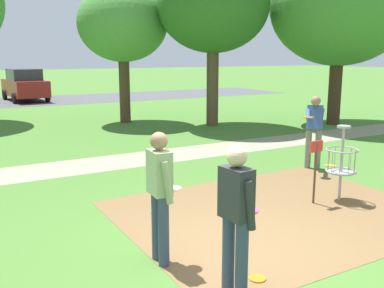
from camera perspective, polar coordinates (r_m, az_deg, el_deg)
The scene contains 15 objects.
ground_plane at distance 6.01m, azimuth 5.81°, elevation -14.53°, with size 160.00×160.00×0.00m, color #47752D.
dirt_tee_pad at distance 7.71m, azimuth 10.88°, elevation -8.62°, with size 5.19×4.11×0.01m, color brown.
disc_golf_basket at distance 8.38m, azimuth 18.53°, elevation -2.04°, with size 0.98×0.58×1.39m.
player_foreground_watching at distance 4.75m, azimuth 5.73°, elevation -9.03°, with size 0.42×0.48×1.71m.
player_throwing at distance 10.58m, azimuth 15.58°, elevation 2.13°, with size 1.06×0.68×1.71m.
player_waiting_left at distance 5.53m, azimuth -4.19°, elevation -6.02°, with size 0.41×0.48×1.71m.
frisbee_by_tee at distance 7.58m, azimuth -4.57°, elevation -8.77°, with size 0.23×0.23×0.02m, color green.
frisbee_mid_grass at distance 5.54m, azimuth 8.46°, elevation -16.88°, with size 0.21×0.21×0.02m, color orange.
frisbee_scattered_a at distance 11.12m, azimuth 17.55°, elevation -2.68°, with size 0.26×0.26×0.02m, color gold.
tree_mid_center at distance 17.54m, azimuth -9.00°, elevation 15.14°, with size 3.44×3.44×5.28m.
tree_mid_right at distance 17.76m, azimuth 18.69°, elevation 16.62°, with size 5.15×5.15×6.60m.
tree_far_center at distance 16.64m, azimuth 2.78°, elevation 17.57°, with size 4.08×4.08×6.16m.
parking_lot_strip at distance 26.99m, azimuth -22.94°, elevation 5.01°, with size 36.00×6.00×0.01m, color #4C4C51.
parked_car_center_right at distance 27.50m, azimuth -20.88°, elevation 7.19°, with size 2.19×4.31×1.84m.
gravel_path at distance 11.02m, azimuth -12.14°, elevation -2.56°, with size 40.00×1.54×0.00m, color gray.
Camera 1 is at (-3.18, -4.37, 2.63)m, focal length 41.08 mm.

